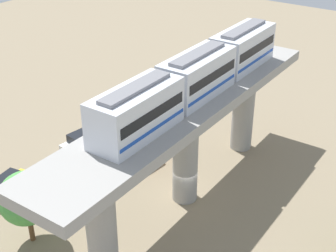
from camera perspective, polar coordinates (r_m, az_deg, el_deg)
The scene contains 7 objects.
ground_plane at distance 38.57m, azimuth 1.94°, elevation -8.32°, with size 120.00×120.00×0.00m, color #84755B.
viaduct at distance 35.18m, azimuth 2.11°, elevation -0.19°, with size 5.20×28.85×8.31m.
train at distance 34.63m, azimuth 3.42°, elevation 5.93°, with size 2.64×20.50×3.24m.
parked_car_yellow at distance 40.25m, azimuth -17.82°, elevation -6.84°, with size 2.39×4.42×1.76m.
parked_car_white at distance 44.76m, azimuth -9.80°, elevation -1.91°, with size 2.37×4.41×1.76m.
parked_car_orange at distance 42.41m, azimuth -2.74°, elevation -3.35°, with size 2.17×4.35×1.76m.
tree_far_corner at distance 33.91m, azimuth -16.23°, elevation -8.11°, with size 3.70×3.70×5.40m.
Camera 1 is at (-16.52, 26.03, 23.18)m, focal length 52.27 mm.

